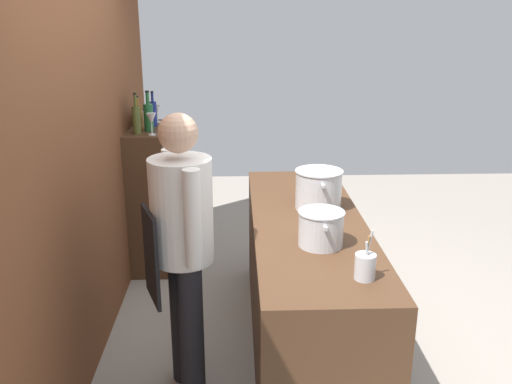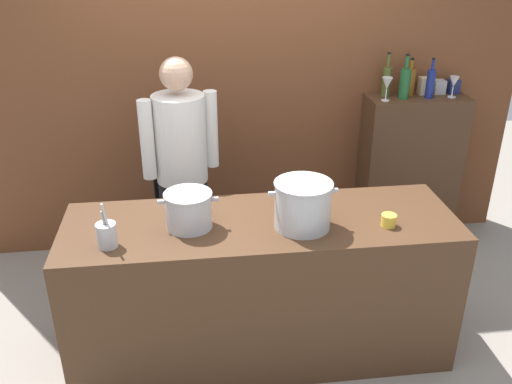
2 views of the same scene
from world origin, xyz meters
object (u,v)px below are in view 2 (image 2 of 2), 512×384
wine_glass_short (387,84)px  wine_bottle_amber (410,81)px  stockpot_small (189,210)px  stockpot_large (303,205)px  spice_tin_cream (424,86)px  utensil_crock (107,235)px  butter_jar (389,220)px  wine_glass_wide (454,83)px  wine_bottle_green (405,82)px  chef (181,162)px  spice_tin_navy (453,86)px  spice_tin_silver (439,87)px  wine_bottle_cobalt (430,83)px  wine_bottle_olive (387,80)px

wine_glass_short → wine_bottle_amber: bearing=31.9°
stockpot_small → wine_bottle_amber: (1.69, 1.28, 0.32)m
stockpot_large → spice_tin_cream: spice_tin_cream is taller
utensil_crock → spice_tin_cream: (2.23, 1.43, 0.32)m
stockpot_small → butter_jar: stockpot_small is taller
wine_glass_wide → wine_bottle_green: bearing=177.1°
chef → wine_bottle_green: size_ratio=5.08×
stockpot_large → spice_tin_navy: 1.98m
wine_bottle_amber → wine_glass_wide: (0.29, -0.12, 0.01)m
stockpot_large → spice_tin_silver: bearing=45.7°
stockpot_large → wine_bottle_cobalt: 1.75m
wine_bottle_olive → spice_tin_navy: bearing=1.5°
spice_tin_navy → utensil_crock: bearing=-149.9°
stockpot_small → wine_bottle_olive: size_ratio=0.99×
butter_jar → chef: bearing=141.3°
wine_glass_wide → spice_tin_silver: size_ratio=1.55×
chef → wine_glass_wide: 2.09m
stockpot_small → wine_bottle_green: 2.03m
stockpot_small → utensil_crock: utensil_crock is taller
stockpot_small → spice_tin_silver: spice_tin_silver is taller
butter_jar → wine_bottle_olive: 1.50m
utensil_crock → spice_tin_cream: spice_tin_cream is taller
utensil_crock → butter_jar: 1.50m
chef → wine_glass_short: (1.50, 0.36, 0.38)m
chef → wine_bottle_cobalt: chef is taller
butter_jar → wine_bottle_green: size_ratio=0.25×
wine_bottle_cobalt → wine_bottle_amber: bearing=136.6°
wine_bottle_olive → wine_bottle_cobalt: wine_bottle_olive is taller
stockpot_small → wine_glass_wide: bearing=30.3°
stockpot_small → wine_bottle_olive: 1.99m
utensil_crock → wine_bottle_green: size_ratio=0.79×
chef → spice_tin_silver: (1.97, 0.51, 0.31)m
chef → spice_tin_navy: bearing=173.0°
chef → wine_bottle_olive: (1.54, 0.48, 0.38)m
stockpot_small → utensil_crock: bearing=-159.5°
butter_jar → spice_tin_silver: 1.67m
utensil_crock → spice_tin_silver: spice_tin_silver is taller
spice_tin_cream → utensil_crock: bearing=-147.4°
butter_jar → wine_bottle_cobalt: 1.54m
wine_bottle_green → wine_bottle_cobalt: bearing=-2.9°
stockpot_large → wine_bottle_olive: size_ratio=1.16×
wine_glass_short → spice_tin_navy: wine_glass_short is taller
stockpot_small → spice_tin_cream: size_ratio=2.52×
stockpot_large → wine_bottle_green: 1.63m
utensil_crock → butter_jar: bearing=1.2°
chef → wine_bottle_green: 1.74m
wine_glass_wide → spice_tin_navy: size_ratio=1.50×
wine_bottle_olive → wine_bottle_cobalt: 0.32m
wine_bottle_green → wine_bottle_amber: size_ratio=1.19×
stockpot_large → butter_jar: stockpot_large is taller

